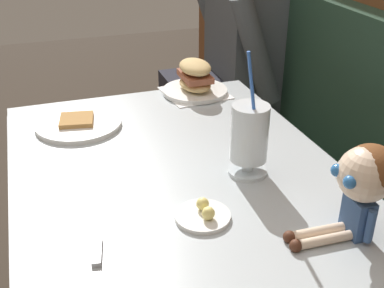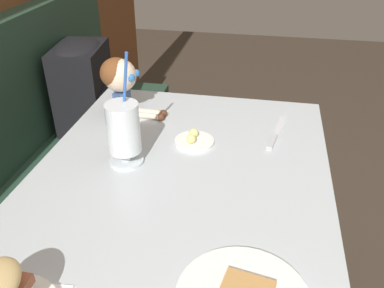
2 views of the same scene
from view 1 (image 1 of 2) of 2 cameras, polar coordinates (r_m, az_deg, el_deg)
booth_bench at (r=1.72m, az=19.48°, el=-11.45°), size 2.60×0.48×1.00m
diner_table at (r=1.33m, az=-1.42°, el=-10.52°), size 1.11×0.81×0.74m
toast_plate at (r=1.49m, az=-12.98°, el=2.32°), size 0.25×0.25×0.03m
milkshake_glass at (r=1.18m, az=6.64°, el=0.82°), size 0.10×0.10×0.32m
sandwich_plate at (r=1.67m, az=0.36°, el=7.35°), size 0.22×0.22×0.12m
butter_saucer at (r=1.06m, az=1.31°, el=-8.13°), size 0.12×0.12×0.04m
butter_knife at (r=0.96m, az=-10.98°, el=-13.35°), size 0.23×0.06×0.01m
seated_doll at (r=1.01m, az=19.29°, el=-3.85°), size 0.12×0.22×0.20m
diner_patron at (r=2.28m, az=5.05°, el=11.66°), size 0.55×0.48×0.81m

